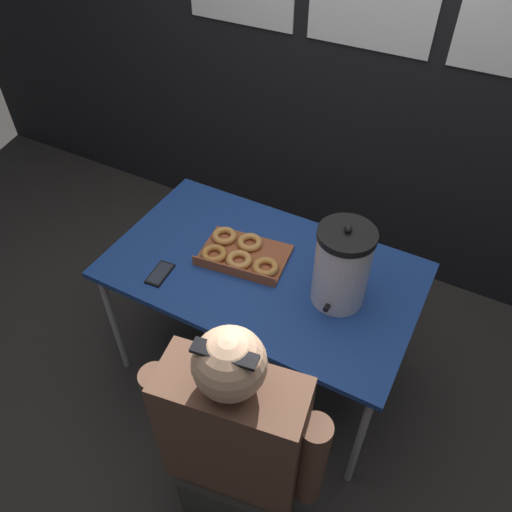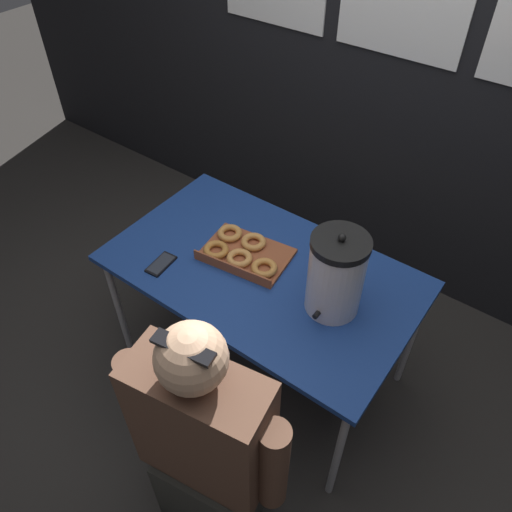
{
  "view_description": "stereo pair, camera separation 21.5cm",
  "coord_description": "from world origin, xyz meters",
  "px_view_note": "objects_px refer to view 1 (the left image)",
  "views": [
    {
      "loc": [
        0.7,
        -1.36,
        2.29
      ],
      "look_at": [
        -0.03,
        0.0,
        0.79
      ],
      "focal_mm": 35.0,
      "sensor_mm": 36.0,
      "label": 1
    },
    {
      "loc": [
        0.88,
        -1.24,
        2.29
      ],
      "look_at": [
        -0.03,
        0.0,
        0.79
      ],
      "focal_mm": 35.0,
      "sensor_mm": 36.0,
      "label": 2
    }
  ],
  "objects_px": {
    "coffee_urn": "(342,266)",
    "cell_phone": "(160,274)",
    "donut_box": "(241,254)",
    "person_seated": "(235,452)"
  },
  "relations": [
    {
      "from": "coffee_urn",
      "to": "cell_phone",
      "type": "distance_m",
      "value": 0.78
    },
    {
      "from": "donut_box",
      "to": "person_seated",
      "type": "bearing_deg",
      "value": -69.53
    },
    {
      "from": "donut_box",
      "to": "cell_phone",
      "type": "relative_size",
      "value": 2.78
    },
    {
      "from": "coffee_urn",
      "to": "person_seated",
      "type": "bearing_deg",
      "value": -96.21
    },
    {
      "from": "person_seated",
      "to": "coffee_urn",
      "type": "bearing_deg",
      "value": -105.46
    },
    {
      "from": "donut_box",
      "to": "person_seated",
      "type": "relative_size",
      "value": 0.34
    },
    {
      "from": "cell_phone",
      "to": "person_seated",
      "type": "xyz_separation_m",
      "value": [
        0.64,
        -0.47,
        -0.16
      ]
    },
    {
      "from": "donut_box",
      "to": "cell_phone",
      "type": "xyz_separation_m",
      "value": [
        -0.25,
        -0.26,
        -0.02
      ]
    },
    {
      "from": "coffee_urn",
      "to": "person_seated",
      "type": "relative_size",
      "value": 0.31
    },
    {
      "from": "donut_box",
      "to": "person_seated",
      "type": "distance_m",
      "value": 0.84
    }
  ]
}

